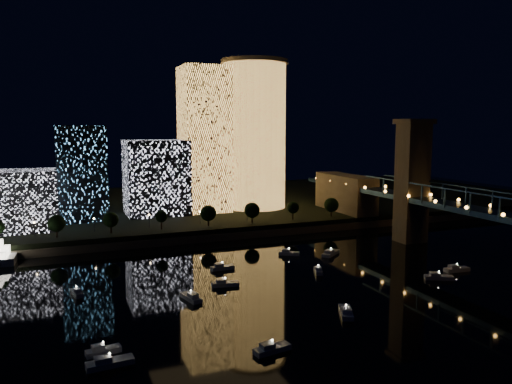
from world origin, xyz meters
The scene contains 10 objects.
ground centered at (0.00, 0.00, 0.00)m, with size 520.00×520.00×0.00m, color black.
far_bank centered at (0.00, 160.00, 2.50)m, with size 420.00×160.00×5.00m, color black.
seawall centered at (0.00, 82.00, 1.50)m, with size 420.00×6.00×3.00m, color #6B5E4C.
tower_cylindrical centered at (26.89, 127.63, 42.87)m, with size 34.00×34.00×75.50m.
tower_rectangular centered at (-0.24, 126.43, 40.51)m, with size 22.32×22.32×71.02m, color #FEB451.
midrise_blocks centered at (-57.67, 121.65, 22.31)m, with size 111.67×42.99×42.50m.
truss_bridge centered at (65.00, 3.72, 16.25)m, with size 13.00×266.00×50.00m.
motorboats centered at (-10.36, 12.86, 0.81)m, with size 122.63×75.52×2.78m.
esplanade_trees centered at (-24.47, 88.00, 10.47)m, with size 166.54×6.87×8.93m.
street_lamps centered at (-34.00, 94.00, 9.02)m, with size 132.70×0.70×5.65m.
Camera 1 is at (-68.87, -113.14, 47.09)m, focal length 35.00 mm.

